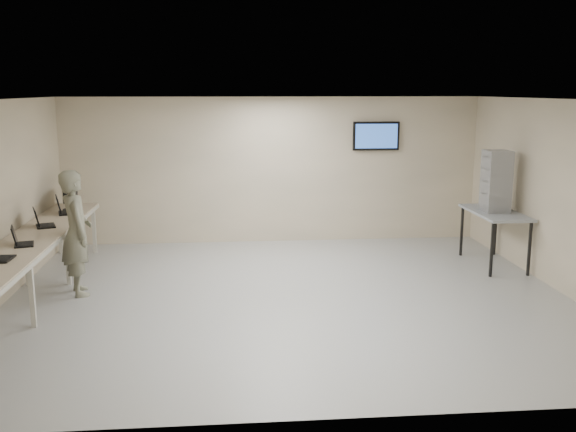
{
  "coord_description": "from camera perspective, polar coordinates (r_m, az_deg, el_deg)",
  "views": [
    {
      "loc": [
        -0.81,
        -8.78,
        2.94
      ],
      "look_at": [
        0.0,
        0.2,
        1.15
      ],
      "focal_mm": 40.0,
      "sensor_mm": 36.0,
      "label": 1
    }
  ],
  "objects": [
    {
      "name": "room",
      "position": [
        9.01,
        0.29,
        1.45
      ],
      "size": [
        8.01,
        7.01,
        2.81
      ],
      "color": "beige",
      "rests_on": "ground"
    },
    {
      "name": "workbench",
      "position": [
        9.45,
        -22.12,
        -2.54
      ],
      "size": [
        0.76,
        6.0,
        0.9
      ],
      "color": "tan",
      "rests_on": "ground"
    },
    {
      "name": "laptop_2",
      "position": [
        9.22,
        -22.74,
        -2.01
      ],
      "size": [
        0.35,
        0.38,
        0.26
      ],
      "rotation": [
        0.0,
        0.0,
        0.28
      ],
      "color": "black",
      "rests_on": "workbench"
    },
    {
      "name": "laptop_3",
      "position": [
        10.34,
        -21.05,
        -0.5
      ],
      "size": [
        0.4,
        0.43,
        0.28
      ],
      "rotation": [
        0.0,
        0.0,
        0.35
      ],
      "color": "black",
      "rests_on": "workbench"
    },
    {
      "name": "laptop_4",
      "position": [
        11.31,
        -19.31,
        0.6
      ],
      "size": [
        0.42,
        0.45,
        0.31
      ],
      "rotation": [
        0.0,
        0.0,
        0.27
      ],
      "color": "black",
      "rests_on": "workbench"
    },
    {
      "name": "monitor_near",
      "position": [
        11.61,
        -19.0,
        1.8
      ],
      "size": [
        0.19,
        0.44,
        0.43
      ],
      "color": "black",
      "rests_on": "workbench"
    },
    {
      "name": "monitor_far",
      "position": [
        12.0,
        -18.55,
        2.11
      ],
      "size": [
        0.19,
        0.44,
        0.43
      ],
      "color": "black",
      "rests_on": "workbench"
    },
    {
      "name": "soldier",
      "position": [
        9.7,
        -18.29,
        -1.43
      ],
      "size": [
        0.65,
        0.78,
        1.82
      ],
      "primitive_type": "imported",
      "rotation": [
        0.0,
        0.0,
        1.95
      ],
      "color": "gray",
      "rests_on": "ground"
    },
    {
      "name": "side_table",
      "position": [
        11.29,
        17.94,
        0.03
      ],
      "size": [
        0.72,
        1.54,
        0.93
      ],
      "color": "gray",
      "rests_on": "ground"
    },
    {
      "name": "storage_bins",
      "position": [
        11.19,
        18.02,
        2.96
      ],
      "size": [
        0.39,
        0.43,
        1.02
      ],
      "color": "gray",
      "rests_on": "side_table"
    }
  ]
}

